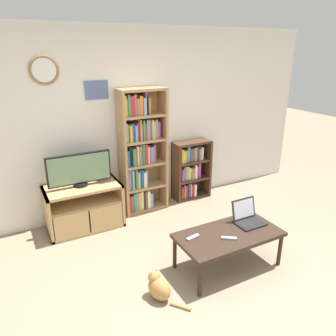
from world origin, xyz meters
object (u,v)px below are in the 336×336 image
at_px(remote_far_from_laptop, 229,238).
at_px(cat, 158,287).
at_px(tv_stand, 84,207).
at_px(remote_near_laptop, 193,237).
at_px(laptop, 247,217).
at_px(television, 79,170).
at_px(coffee_table, 229,236).
at_px(bookshelf_tall, 140,152).
at_px(bookshelf_short, 189,170).

relative_size(remote_far_from_laptop, cat, 0.35).
height_order(tv_stand, remote_near_laptop, tv_stand).
bearing_deg(tv_stand, laptop, -44.78).
bearing_deg(television, tv_stand, -66.47).
bearing_deg(tv_stand, remote_far_from_laptop, -56.83).
xyz_separation_m(coffee_table, remote_far_from_laptop, (-0.07, -0.09, 0.05)).
bearing_deg(laptop, coffee_table, -163.78).
bearing_deg(remote_near_laptop, remote_far_from_laptop, -131.10).
distance_m(television, remote_far_from_laptop, 2.07).
xyz_separation_m(bookshelf_tall, remote_far_from_laptop, (0.21, -1.83, -0.47)).
xyz_separation_m(tv_stand, laptop, (1.50, -1.49, 0.18)).
xyz_separation_m(bookshelf_tall, remote_near_laptop, (-0.12, -1.64, -0.47)).
height_order(laptop, remote_far_from_laptop, laptop).
relative_size(television, remote_far_from_laptop, 5.23).
distance_m(tv_stand, laptop, 2.12).
xyz_separation_m(bookshelf_short, laptop, (-0.24, -1.65, 0.01)).
bearing_deg(coffee_table, cat, -174.58).
distance_m(bookshelf_tall, coffee_table, 1.83).
distance_m(tv_stand, bookshelf_tall, 1.08).
bearing_deg(remote_near_laptop, coffee_table, -114.72).
height_order(television, cat, television).
height_order(television, remote_far_from_laptop, television).
relative_size(bookshelf_short, remote_far_from_laptop, 6.01).
distance_m(laptop, remote_far_from_laptop, 0.45).
relative_size(television, remote_near_laptop, 4.94).
bearing_deg(remote_far_from_laptop, coffee_table, 177.00).
distance_m(bookshelf_tall, cat, 2.07).
height_order(remote_near_laptop, cat, remote_near_laptop).
bearing_deg(bookshelf_short, cat, -128.65).
distance_m(tv_stand, cat, 1.70).
relative_size(coffee_table, remote_near_laptop, 6.91).
xyz_separation_m(remote_near_laptop, cat, (-0.50, -0.18, -0.30)).
xyz_separation_m(tv_stand, bookshelf_short, (1.74, 0.17, 0.17)).
distance_m(coffee_table, remote_near_laptop, 0.41).
bearing_deg(television, cat, -80.50).
bearing_deg(cat, coffee_table, -11.43).
bearing_deg(cat, bookshelf_short, 34.50).
bearing_deg(television, remote_near_laptop, -62.62).
bearing_deg(remote_far_from_laptop, television, -111.91).
xyz_separation_m(bookshelf_short, remote_near_laptop, (-0.97, -1.65, -0.04)).
xyz_separation_m(coffee_table, remote_near_laptop, (-0.40, 0.10, 0.05)).
height_order(coffee_table, remote_far_from_laptop, remote_far_from_laptop).
bearing_deg(bookshelf_tall, television, -172.49).
relative_size(bookshelf_short, remote_near_laptop, 5.67).
bearing_deg(remote_far_from_laptop, cat, -55.37).
xyz_separation_m(bookshelf_tall, cat, (-0.62, -1.82, -0.77)).
bearing_deg(coffee_table, television, 126.16).
height_order(remote_near_laptop, remote_far_from_laptop, same).
xyz_separation_m(television, remote_far_from_laptop, (1.11, -1.71, -0.40)).
height_order(tv_stand, laptop, laptop).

